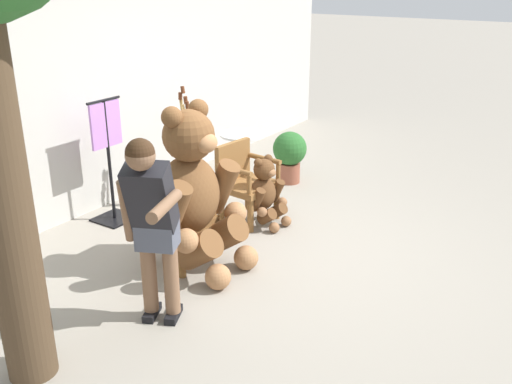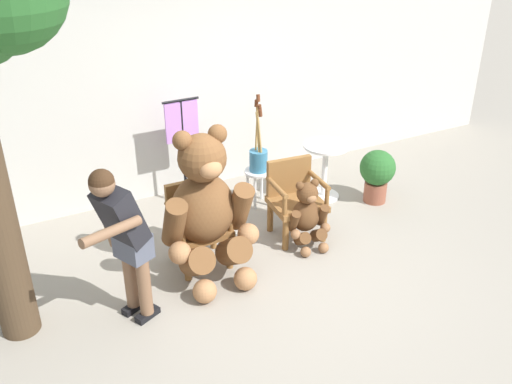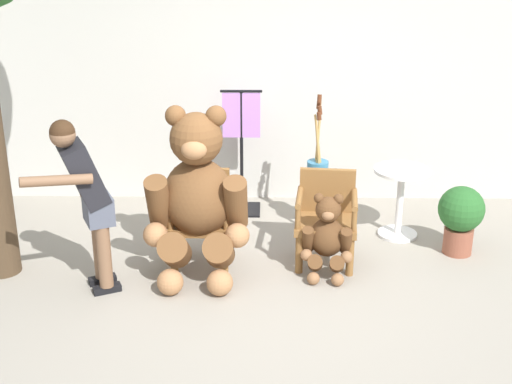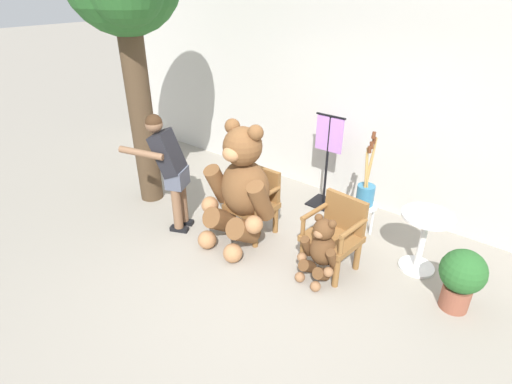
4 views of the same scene
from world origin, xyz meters
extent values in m
plane|color=gray|center=(0.00, 0.00, 0.00)|extent=(60.00, 60.00, 0.00)
cube|color=beige|center=(0.00, 2.40, 1.40)|extent=(10.00, 0.16, 2.80)
cube|color=brown|center=(-0.58, 0.66, 0.41)|extent=(0.56, 0.52, 0.07)
cylinder|color=brown|center=(-0.81, 0.45, 0.18)|extent=(0.07, 0.07, 0.37)
cylinder|color=brown|center=(-0.35, 0.45, 0.18)|extent=(0.07, 0.07, 0.37)
cylinder|color=brown|center=(-0.81, 0.87, 0.18)|extent=(0.07, 0.07, 0.37)
cylinder|color=brown|center=(-0.35, 0.87, 0.18)|extent=(0.07, 0.07, 0.37)
cube|color=brown|center=(-0.58, 0.89, 0.65)|extent=(0.52, 0.06, 0.42)
cylinder|color=brown|center=(-0.83, 0.66, 0.66)|extent=(0.06, 0.48, 0.06)
cylinder|color=brown|center=(-0.83, 0.45, 0.55)|extent=(0.05, 0.05, 0.22)
cylinder|color=brown|center=(-0.33, 0.66, 0.66)|extent=(0.06, 0.48, 0.06)
cylinder|color=brown|center=(-0.33, 0.45, 0.55)|extent=(0.05, 0.05, 0.22)
cube|color=brown|center=(0.58, 0.66, 0.41)|extent=(0.61, 0.57, 0.07)
cylinder|color=brown|center=(0.33, 0.47, 0.18)|extent=(0.07, 0.07, 0.37)
cylinder|color=brown|center=(0.79, 0.43, 0.18)|extent=(0.07, 0.07, 0.37)
cylinder|color=brown|center=(0.37, 0.89, 0.18)|extent=(0.07, 0.07, 0.37)
cylinder|color=brown|center=(0.83, 0.84, 0.18)|extent=(0.07, 0.07, 0.37)
cube|color=brown|center=(0.60, 0.89, 0.65)|extent=(0.52, 0.11, 0.42)
cylinder|color=brown|center=(0.33, 0.68, 0.66)|extent=(0.10, 0.48, 0.06)
cylinder|color=brown|center=(0.31, 0.47, 0.55)|extent=(0.05, 0.05, 0.22)
cylinder|color=brown|center=(0.83, 0.63, 0.66)|extent=(0.10, 0.48, 0.06)
cylinder|color=brown|center=(0.81, 0.42, 0.55)|extent=(0.05, 0.05, 0.22)
ellipsoid|color=brown|center=(-0.58, 0.54, 0.71)|extent=(0.64, 0.54, 0.73)
sphere|color=brown|center=(-0.58, 0.50, 1.27)|extent=(0.46, 0.46, 0.46)
ellipsoid|color=#A47148|center=(-0.58, 0.30, 1.23)|extent=(0.22, 0.17, 0.17)
sphere|color=black|center=(-0.58, 0.30, 1.25)|extent=(0.07, 0.07, 0.07)
sphere|color=brown|center=(-0.75, 0.53, 1.47)|extent=(0.18, 0.18, 0.18)
sphere|color=brown|center=(-0.41, 0.52, 1.47)|extent=(0.18, 0.18, 0.18)
cylinder|color=brown|center=(-0.92, 0.42, 0.71)|extent=(0.21, 0.41, 0.55)
sphere|color=#A47148|center=(-0.94, 0.27, 0.46)|extent=(0.22, 0.22, 0.22)
cylinder|color=brown|center=(-0.24, 0.41, 0.71)|extent=(0.21, 0.41, 0.55)
sphere|color=#A47148|center=(-0.22, 0.27, 0.46)|extent=(0.22, 0.22, 0.22)
cylinder|color=brown|center=(-0.78, 0.27, 0.31)|extent=(0.27, 0.45, 0.43)
sphere|color=#A47148|center=(-0.80, 0.05, 0.12)|extent=(0.23, 0.23, 0.23)
cylinder|color=brown|center=(-0.39, 0.27, 0.31)|extent=(0.27, 0.45, 0.43)
sphere|color=#A47148|center=(-0.37, 0.05, 0.12)|extent=(0.23, 0.23, 0.23)
ellipsoid|color=brown|center=(0.58, 0.48, 0.35)|extent=(0.34, 0.30, 0.37)
sphere|color=brown|center=(0.58, 0.46, 0.63)|extent=(0.23, 0.23, 0.23)
ellipsoid|color=#8C603D|center=(0.57, 0.36, 0.62)|extent=(0.12, 0.10, 0.09)
sphere|color=black|center=(0.57, 0.36, 0.62)|extent=(0.03, 0.03, 0.03)
sphere|color=brown|center=(0.49, 0.48, 0.73)|extent=(0.09, 0.09, 0.09)
sphere|color=brown|center=(0.67, 0.46, 0.73)|extent=(0.09, 0.09, 0.09)
cylinder|color=brown|center=(0.40, 0.43, 0.35)|extent=(0.12, 0.21, 0.28)
sphere|color=#8C603D|center=(0.39, 0.36, 0.23)|extent=(0.11, 0.11, 0.11)
cylinder|color=brown|center=(0.74, 0.40, 0.35)|extent=(0.12, 0.21, 0.28)
sphere|color=#8C603D|center=(0.74, 0.33, 0.23)|extent=(0.11, 0.11, 0.11)
cylinder|color=brown|center=(0.47, 0.35, 0.16)|extent=(0.16, 0.24, 0.21)
sphere|color=#8C603D|center=(0.45, 0.25, 0.06)|extent=(0.12, 0.12, 0.12)
cylinder|color=brown|center=(0.66, 0.33, 0.16)|extent=(0.16, 0.24, 0.21)
sphere|color=#8C603D|center=(0.66, 0.22, 0.06)|extent=(0.12, 0.12, 0.12)
cube|color=black|center=(-1.43, 0.24, 0.03)|extent=(0.26, 0.18, 0.06)
cylinder|color=brown|center=(-1.43, 0.24, 0.47)|extent=(0.12, 0.12, 0.82)
cube|color=black|center=(-1.36, 0.08, 0.03)|extent=(0.26, 0.18, 0.06)
cylinder|color=brown|center=(-1.36, 0.08, 0.47)|extent=(0.12, 0.12, 0.82)
cube|color=#4C5160|center=(-1.39, 0.16, 0.75)|extent=(0.33, 0.36, 0.24)
cube|color=black|center=(-1.48, 0.12, 1.07)|extent=(0.47, 0.45, 0.58)
sphere|color=brown|center=(-1.60, 0.06, 1.43)|extent=(0.21, 0.21, 0.21)
sphere|color=#382314|center=(-1.60, 0.06, 1.45)|extent=(0.21, 0.21, 0.21)
cylinder|color=brown|center=(-1.62, -0.15, 1.12)|extent=(0.55, 0.31, 0.14)
cylinder|color=brown|center=(-1.56, 0.30, 0.95)|extent=(0.19, 0.15, 0.51)
cylinder|color=silver|center=(0.55, 1.52, 0.45)|extent=(0.34, 0.34, 0.03)
cylinder|color=silver|center=(0.65, 1.62, 0.22)|extent=(0.04, 0.04, 0.43)
cylinder|color=silver|center=(0.45, 1.62, 0.22)|extent=(0.04, 0.04, 0.43)
cylinder|color=silver|center=(0.65, 1.42, 0.22)|extent=(0.04, 0.04, 0.43)
cylinder|color=silver|center=(0.45, 1.42, 0.22)|extent=(0.04, 0.04, 0.43)
cylinder|color=teal|center=(0.55, 1.52, 0.59)|extent=(0.22, 0.22, 0.26)
cylinder|color=tan|center=(0.55, 1.49, 0.88)|extent=(0.11, 0.03, 0.68)
cylinder|color=#592D19|center=(0.55, 1.49, 1.26)|extent=(0.05, 0.04, 0.09)
cylinder|color=tan|center=(0.55, 1.46, 0.86)|extent=(0.08, 0.03, 0.64)
cylinder|color=#592D19|center=(0.55, 1.46, 1.21)|extent=(0.05, 0.04, 0.08)
cylinder|color=tan|center=(0.55, 1.52, 0.94)|extent=(0.06, 0.16, 0.79)
cylinder|color=#592D19|center=(0.55, 1.52, 1.38)|extent=(0.05, 0.06, 0.09)
cylinder|color=tan|center=(0.55, 1.56, 0.90)|extent=(0.07, 0.03, 0.72)
cylinder|color=#592D19|center=(0.55, 1.56, 1.30)|extent=(0.05, 0.04, 0.08)
cylinder|color=white|center=(1.37, 1.30, 0.70)|extent=(0.56, 0.56, 0.03)
cylinder|color=white|center=(1.37, 1.30, 0.34)|extent=(0.07, 0.07, 0.69)
cylinder|color=white|center=(1.37, 1.30, 0.01)|extent=(0.40, 0.40, 0.03)
cylinder|color=#473523|center=(-2.40, 0.45, 1.32)|extent=(0.33, 0.33, 2.64)
cylinder|color=brown|center=(1.89, 0.90, 0.13)|extent=(0.28, 0.28, 0.26)
sphere|color=#286028|center=(1.89, 0.90, 0.46)|extent=(0.44, 0.44, 0.44)
cube|color=black|center=(-0.24, 1.93, 0.01)|extent=(0.40, 0.40, 0.02)
cylinder|color=black|center=(-0.24, 1.93, 0.68)|extent=(0.04, 0.04, 1.35)
cylinder|color=black|center=(-0.24, 1.93, 1.35)|extent=(0.44, 0.03, 0.03)
cube|color=#B77AD1|center=(-0.24, 1.93, 1.09)|extent=(0.40, 0.03, 0.48)
camera|label=1|loc=(-4.25, -2.63, 2.61)|focal=40.00mm
camera|label=2|loc=(-2.38, -4.00, 3.44)|focal=40.00mm
camera|label=3|loc=(0.03, -5.37, 3.08)|focal=50.00mm
camera|label=4|loc=(2.24, -2.74, 2.97)|focal=28.00mm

